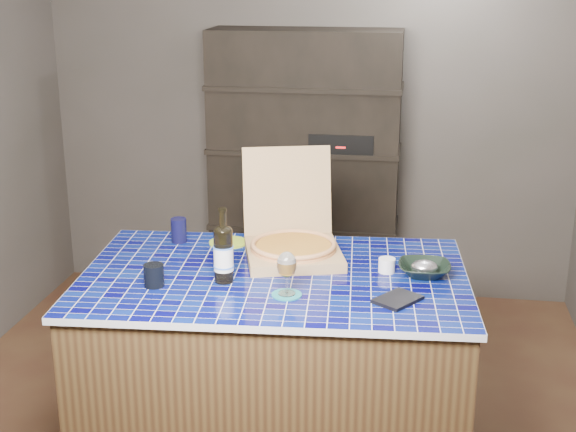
% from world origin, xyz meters
% --- Properties ---
extents(room, '(3.50, 3.50, 3.50)m').
position_xyz_m(room, '(0.00, 0.00, 1.25)').
color(room, brown).
rests_on(room, ground).
extents(shelving_unit, '(1.20, 0.41, 1.80)m').
position_xyz_m(shelving_unit, '(0.00, 1.53, 0.90)').
color(shelving_unit, black).
rests_on(shelving_unit, floor).
extents(kitchen_island, '(1.72, 1.16, 0.91)m').
position_xyz_m(kitchen_island, '(0.12, -0.30, 0.46)').
color(kitchen_island, '#46341B').
rests_on(kitchen_island, floor).
extents(pizza_box, '(0.54, 0.60, 0.46)m').
position_xyz_m(pizza_box, '(0.17, -0.08, 0.97)').
color(pizza_box, '#A38A54').
rests_on(pizza_box, kitchen_island).
extents(mead_bottle, '(0.09, 0.09, 0.32)m').
position_xyz_m(mead_bottle, '(-0.07, -0.42, 1.04)').
color(mead_bottle, black).
rests_on(mead_bottle, kitchen_island).
extents(teal_trivet, '(0.12, 0.12, 0.01)m').
position_xyz_m(teal_trivet, '(0.21, -0.52, 0.91)').
color(teal_trivet, '#18767D').
rests_on(teal_trivet, kitchen_island).
extents(wine_glass, '(0.08, 0.08, 0.18)m').
position_xyz_m(wine_glass, '(0.21, -0.52, 1.04)').
color(wine_glass, white).
rests_on(wine_glass, teal_trivet).
extents(tumbler, '(0.08, 0.08, 0.09)m').
position_xyz_m(tumbler, '(-0.35, -0.51, 0.96)').
color(tumbler, black).
rests_on(tumbler, kitchen_island).
extents(dvd_case, '(0.21, 0.22, 0.01)m').
position_xyz_m(dvd_case, '(0.66, -0.51, 0.92)').
color(dvd_case, black).
rests_on(dvd_case, kitchen_island).
extents(bowl, '(0.23, 0.23, 0.05)m').
position_xyz_m(bowl, '(0.76, -0.21, 0.94)').
color(bowl, black).
rests_on(bowl, kitchen_island).
extents(foil_contents, '(0.11, 0.10, 0.05)m').
position_xyz_m(foil_contents, '(0.76, -0.21, 0.95)').
color(foil_contents, silver).
rests_on(foil_contents, bowl).
extents(white_jar, '(0.07, 0.07, 0.06)m').
position_xyz_m(white_jar, '(0.60, -0.20, 0.94)').
color(white_jar, white).
rests_on(white_jar, kitchen_island).
extents(navy_cup, '(0.07, 0.07, 0.12)m').
position_xyz_m(navy_cup, '(-0.40, 0.04, 0.97)').
color(navy_cup, black).
rests_on(navy_cup, kitchen_island).
extents(green_trivet, '(0.18, 0.18, 0.01)m').
position_xyz_m(green_trivet, '(-0.16, 0.06, 0.91)').
color(green_trivet, '#94BA28').
rests_on(green_trivet, kitchen_island).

